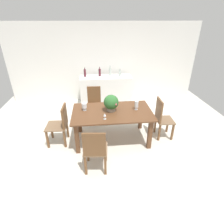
% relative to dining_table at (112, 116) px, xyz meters
% --- Properties ---
extents(ground_plane, '(7.04, 7.04, 0.00)m').
position_rel_dining_table_xyz_m(ground_plane, '(0.00, -0.02, -0.65)').
color(ground_plane, silver).
extents(back_wall, '(6.40, 0.10, 2.60)m').
position_rel_dining_table_xyz_m(back_wall, '(0.00, 2.58, 0.65)').
color(back_wall, white).
rests_on(back_wall, ground).
extents(dining_table, '(1.83, 1.07, 0.77)m').
position_rel_dining_table_xyz_m(dining_table, '(0.00, 0.00, 0.00)').
color(dining_table, brown).
rests_on(dining_table, ground).
extents(chair_foot_end, '(0.42, 0.44, 1.01)m').
position_rel_dining_table_xyz_m(chair_foot_end, '(1.20, 0.00, -0.09)').
color(chair_foot_end, brown).
rests_on(chair_foot_end, ground).
extents(chair_far_left, '(0.43, 0.42, 1.00)m').
position_rel_dining_table_xyz_m(chair_far_left, '(-0.41, 1.01, -0.10)').
color(chair_far_left, brown).
rests_on(chair_far_left, ground).
extents(chair_head_end, '(0.48, 0.48, 0.96)m').
position_rel_dining_table_xyz_m(chair_head_end, '(-1.19, -0.00, -0.11)').
color(chair_head_end, brown).
rests_on(chair_head_end, ground).
extents(chair_near_left, '(0.48, 0.48, 0.96)m').
position_rel_dining_table_xyz_m(chair_near_left, '(-0.42, -1.01, -0.11)').
color(chair_near_left, brown).
rests_on(chair_near_left, ground).
extents(flower_centerpiece, '(0.34, 0.34, 0.39)m').
position_rel_dining_table_xyz_m(flower_centerpiece, '(-0.02, 0.04, 0.33)').
color(flower_centerpiece, gray).
rests_on(flower_centerpiece, dining_table).
extents(crystal_vase_left, '(0.09, 0.09, 0.22)m').
position_rel_dining_table_xyz_m(crystal_vase_left, '(0.57, 0.04, 0.25)').
color(crystal_vase_left, silver).
rests_on(crystal_vase_left, dining_table).
extents(crystal_vase_center_near, '(0.12, 0.12, 0.18)m').
position_rel_dining_table_xyz_m(crystal_vase_center_near, '(-0.63, 0.12, 0.24)').
color(crystal_vase_center_near, silver).
rests_on(crystal_vase_center_near, dining_table).
extents(wine_glass, '(0.06, 0.06, 0.13)m').
position_rel_dining_table_xyz_m(wine_glass, '(-0.19, -0.33, 0.21)').
color(wine_glass, silver).
rests_on(wine_glass, dining_table).
extents(kitchen_counter, '(1.68, 0.57, 0.98)m').
position_rel_dining_table_xyz_m(kitchen_counter, '(0.00, 2.04, -0.16)').
color(kitchen_counter, white).
rests_on(kitchen_counter, ground).
extents(wine_bottle_tall, '(0.08, 0.08, 0.32)m').
position_rel_dining_table_xyz_m(wine_bottle_tall, '(0.16, 2.17, 0.46)').
color(wine_bottle_tall, '#B2BFB7').
rests_on(wine_bottle_tall, kitchen_counter).
extents(wine_bottle_dark, '(0.08, 0.08, 0.24)m').
position_rel_dining_table_xyz_m(wine_bottle_dark, '(0.47, 2.07, 0.43)').
color(wine_bottle_dark, '#B2BFB7').
rests_on(wine_bottle_dark, kitchen_counter).
extents(wine_bottle_amber, '(0.07, 0.07, 0.29)m').
position_rel_dining_table_xyz_m(wine_bottle_amber, '(-0.66, 2.12, 0.46)').
color(wine_bottle_amber, '#511E28').
rests_on(wine_bottle_amber, kitchen_counter).
extents(wine_bottle_green, '(0.07, 0.07, 0.30)m').
position_rel_dining_table_xyz_m(wine_bottle_green, '(-0.19, 2.14, 0.46)').
color(wine_bottle_green, '#511E28').
rests_on(wine_bottle_green, kitchen_counter).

